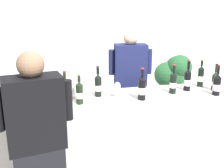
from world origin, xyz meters
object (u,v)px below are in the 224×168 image
Objects in this scene: person_guest at (39,157)px; wine_bottle_1 at (27,94)px; wine_bottle_3 at (215,81)px; wine_bottle_7 at (98,85)px; wine_bottle_4 at (65,92)px; wine_bottle_0 at (187,80)px; wine_bottle_9 at (142,88)px; person_server at (130,93)px; wine_bottle_8 at (173,83)px; wine_bottle_5 at (79,93)px; wine_glass at (117,87)px; ice_bucket at (72,86)px; wine_bottle_6 at (217,85)px; potted_shrub at (174,76)px; wine_bottle_2 at (201,76)px.

wine_bottle_1 is at bearing 99.04° from person_guest.
person_guest is at bearing -161.68° from wine_bottle_3.
wine_bottle_7 is (0.72, 0.12, 0.01)m from wine_bottle_1.
wine_bottle_0 is at bearing 4.20° from wine_bottle_4.
wine_bottle_3 is at bearing 6.73° from wine_bottle_9.
wine_bottle_8 is at bearing -66.42° from person_server.
wine_bottle_1 is (-1.76, -0.09, -0.01)m from wine_bottle_0.
wine_bottle_5 is at bearing 177.72° from wine_bottle_9.
person_guest is (-1.05, -0.54, -0.33)m from wine_bottle_9.
wine_bottle_7 is 0.85m from person_server.
wine_bottle_1 is 2.08m from wine_bottle_3.
ice_bucket is at bearing 160.29° from wine_glass.
person_server is at bearing 46.92° from wine_bottle_7.
wine_bottle_7 is at bearing 40.34° from wine_bottle_5.
wine_bottle_5 is 0.42m from wine_glass.
wine_bottle_5 is 0.19× the size of person_guest.
person_guest reaches higher than wine_bottle_6.
wine_bottle_1 is 0.95× the size of wine_bottle_6.
person_server is (-0.73, 0.84, -0.31)m from wine_bottle_6.
wine_bottle_4 is 2.31m from potted_shrub.
person_server reaches higher than wine_bottle_1.
wine_bottle_5 is 1.75× the size of wine_glass.
wine_bottle_7 reaches higher than wine_glass.
wine_bottle_6 is (1.63, -0.12, -0.00)m from wine_bottle_4.
wine_bottle_3 is 1.34m from potted_shrub.
wine_bottle_1 reaches higher than wine_bottle_5.
person_guest is at bearing -137.36° from potted_shrub.
wine_glass is (-1.08, 0.16, 0.00)m from wine_bottle_6.
wine_bottle_1 is 0.96× the size of wine_bottle_4.
wine_bottle_8 is 0.43m from wine_bottle_9.
wine_bottle_2 reaches higher than wine_bottle_1.
wine_bottle_2 is 0.48m from wine_bottle_8.
wine_bottle_6 is at bearing -21.42° from wine_bottle_8.
wine_bottle_2 is 0.28× the size of potted_shrub.
potted_shrub is (0.96, 0.62, 0.04)m from person_server.
wine_bottle_6 is 1.01× the size of wine_bottle_7.
wine_bottle_3 is at bearing 61.91° from wine_bottle_6.
wine_bottle_9 reaches higher than wine_bottle_2.
wine_bottle_4 is at bearing 159.70° from wine_bottle_5.
wine_bottle_6 and wine_bottle_9 have the same top height.
wine_bottle_4 is at bearing -112.11° from ice_bucket.
wine_bottle_3 is 0.94× the size of wine_bottle_7.
wine_glass is 0.83m from person_server.
wine_bottle_8 is (1.06, 0.10, 0.01)m from wine_bottle_5.
person_server reaches higher than wine_bottle_6.
wine_bottle_2 is 1.00× the size of wine_bottle_7.
wine_bottle_0 reaches higher than wine_bottle_4.
wine_bottle_6 is at bearing -4.34° from wine_bottle_4.
wine_bottle_6 is 0.85m from wine_bottle_9.
person_server is at bearing 48.99° from person_guest.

